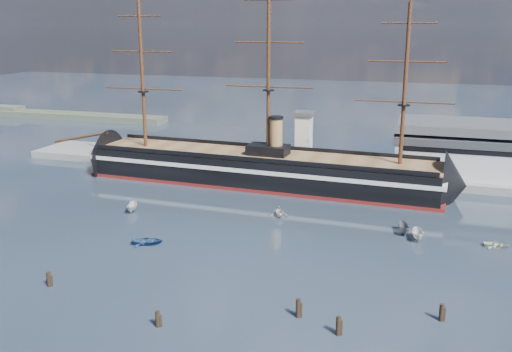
% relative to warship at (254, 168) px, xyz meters
% --- Properties ---
extents(ground, '(600.00, 600.00, 0.00)m').
position_rel_warship_xyz_m(ground, '(6.78, -20.00, -4.04)').
color(ground, '#1C252D').
rests_on(ground, ground).
extents(quay, '(180.00, 18.00, 2.00)m').
position_rel_warship_xyz_m(quay, '(16.78, 16.00, -4.04)').
color(quay, slate).
rests_on(quay, ground).
extents(quay_tower, '(5.00, 5.00, 15.00)m').
position_rel_warship_xyz_m(quay_tower, '(9.78, 13.00, 5.72)').
color(quay_tower, silver).
rests_on(quay_tower, ground).
extents(shoreline, '(120.00, 10.00, 4.00)m').
position_rel_warship_xyz_m(shoreline, '(-132.45, 75.00, -2.59)').
color(shoreline, '#3F4C38').
rests_on(shoreline, ground).
extents(warship, '(113.21, 20.09, 53.94)m').
position_rel_warship_xyz_m(warship, '(0.00, 0.00, 0.00)').
color(warship, black).
rests_on(warship, ground).
extents(motorboat_a, '(6.35, 4.02, 2.39)m').
position_rel_warship_xyz_m(motorboat_a, '(-18.07, -29.53, -4.04)').
color(motorboat_a, silver).
rests_on(motorboat_a, ground).
extents(motorboat_b, '(2.42, 3.82, 1.66)m').
position_rel_warship_xyz_m(motorboat_b, '(-6.01, -45.38, -4.04)').
color(motorboat_b, '#2A4983').
rests_on(motorboat_b, ground).
extents(motorboat_c, '(6.49, 3.64, 2.45)m').
position_rel_warship_xyz_m(motorboat_c, '(38.69, -25.41, -4.04)').
color(motorboat_c, slate).
rests_on(motorboat_c, ground).
extents(motorboat_d, '(7.24, 5.48, 2.44)m').
position_rel_warship_xyz_m(motorboat_d, '(12.94, -22.87, -4.04)').
color(motorboat_d, beige).
rests_on(motorboat_d, ground).
extents(motorboat_e, '(1.21, 2.85, 1.31)m').
position_rel_warship_xyz_m(motorboat_e, '(55.22, -27.52, -4.04)').
color(motorboat_e, beige).
rests_on(motorboat_e, ground).
extents(motorboat_f, '(6.39, 3.03, 2.46)m').
position_rel_warship_xyz_m(motorboat_f, '(41.42, -28.11, -4.04)').
color(motorboat_f, silver).
rests_on(motorboat_f, ground).
extents(piling_near_left, '(0.64, 0.64, 3.08)m').
position_rel_warship_xyz_m(piling_near_left, '(-12.12, -65.65, -4.04)').
color(piling_near_left, black).
rests_on(piling_near_left, ground).
extents(piling_near_mid, '(0.64, 0.64, 2.99)m').
position_rel_warship_xyz_m(piling_near_mid, '(9.52, -71.57, -4.04)').
color(piling_near_mid, black).
rests_on(piling_near_mid, ground).
extents(piling_near_right, '(0.64, 0.64, 3.48)m').
position_rel_warship_xyz_m(piling_near_right, '(26.79, -63.41, -4.04)').
color(piling_near_right, black).
rests_on(piling_near_right, ground).
extents(piling_far_right, '(0.64, 0.64, 3.19)m').
position_rel_warship_xyz_m(piling_far_right, '(45.65, -58.44, -4.04)').
color(piling_far_right, black).
rests_on(piling_far_right, ground).
extents(piling_extra, '(0.64, 0.64, 3.36)m').
position_rel_warship_xyz_m(piling_extra, '(32.87, -66.37, -4.04)').
color(piling_extra, black).
rests_on(piling_extra, ground).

